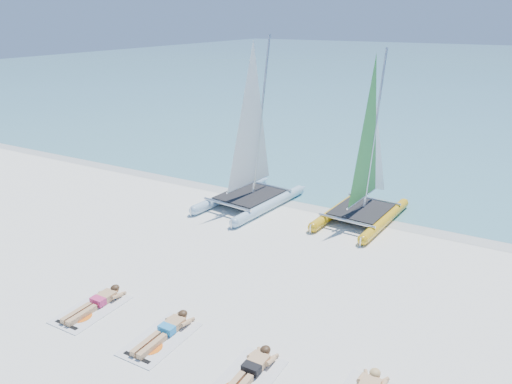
# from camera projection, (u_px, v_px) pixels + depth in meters

# --- Properties ---
(ground) EXTENTS (140.00, 140.00, 0.00)m
(ground) POSITION_uv_depth(u_px,v_px,m) (247.00, 268.00, 14.20)
(ground) COLOR white
(ground) RESTS_ON ground
(sea) EXTENTS (140.00, 115.00, 0.01)m
(sea) POSITION_uv_depth(u_px,v_px,m) (494.00, 69.00, 65.53)
(sea) COLOR #67ACA7
(sea) RESTS_ON ground
(wet_sand_strip) EXTENTS (140.00, 1.40, 0.01)m
(wet_sand_strip) POSITION_uv_depth(u_px,v_px,m) (323.00, 207.00, 18.68)
(wet_sand_strip) COLOR silver
(wet_sand_strip) RESTS_ON ground
(catamaran_blue) EXTENTS (2.72, 4.86, 6.34)m
(catamaran_blue) POSITION_uv_depth(u_px,v_px,m) (251.00, 155.00, 18.39)
(catamaran_blue) COLOR #B8DFF2
(catamaran_blue) RESTS_ON ground
(catamaran_yellow) EXTENTS (2.39, 4.76, 5.97)m
(catamaran_yellow) POSITION_uv_depth(u_px,v_px,m) (370.00, 165.00, 17.29)
(catamaran_yellow) COLOR gold
(catamaran_yellow) RESTS_ON ground
(towel_a) EXTENTS (1.00, 1.85, 0.02)m
(towel_a) POSITION_uv_depth(u_px,v_px,m) (91.00, 310.00, 12.17)
(towel_a) COLOR silver
(towel_a) RESTS_ON ground
(sunbather_a) EXTENTS (0.37, 1.73, 0.26)m
(sunbather_a) POSITION_uv_depth(u_px,v_px,m) (97.00, 302.00, 12.29)
(sunbather_a) COLOR tan
(sunbather_a) RESTS_ON towel_a
(towel_b) EXTENTS (1.00, 1.85, 0.02)m
(towel_b) POSITION_uv_depth(u_px,v_px,m) (160.00, 339.00, 11.08)
(towel_b) COLOR silver
(towel_b) RESTS_ON ground
(sunbather_b) EXTENTS (0.37, 1.73, 0.26)m
(sunbather_b) POSITION_uv_depth(u_px,v_px,m) (166.00, 330.00, 11.20)
(sunbather_b) COLOR tan
(sunbather_b) RESTS_ON towel_b
(towel_c) EXTENTS (1.00, 1.85, 0.02)m
(towel_c) POSITION_uv_depth(u_px,v_px,m) (245.00, 380.00, 9.82)
(towel_c) COLOR silver
(towel_c) RESTS_ON ground
(sunbather_c) EXTENTS (0.37, 1.73, 0.26)m
(sunbather_c) POSITION_uv_depth(u_px,v_px,m) (250.00, 370.00, 9.94)
(sunbather_c) COLOR tan
(sunbather_c) RESTS_ON towel_c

